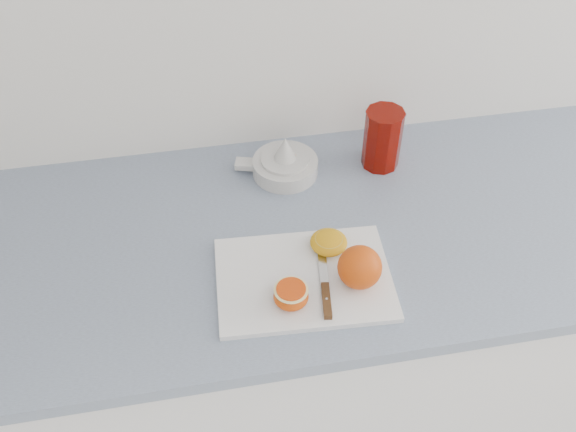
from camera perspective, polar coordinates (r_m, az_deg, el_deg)
The scene contains 8 objects.
counter at distance 1.67m, azimuth 5.44°, elevation -11.20°, with size 2.55×0.64×0.89m.
cutting_board at distance 1.21m, azimuth 1.43°, elevation -5.62°, with size 0.33×0.23×0.01m, color white.
whole_orange at distance 1.17m, azimuth 6.39°, elevation -4.55°, with size 0.08×0.08×0.08m.
half_orange at distance 1.15m, azimuth 0.27°, elevation -7.08°, with size 0.06×0.06×0.04m.
squeezed_shell at distance 1.24m, azimuth 3.64°, elevation -2.33°, with size 0.07×0.07×0.03m.
paring_knife at distance 1.17m, azimuth 3.38°, elevation -6.91°, with size 0.04×0.18×0.01m.
citrus_juicer at distance 1.41m, azimuth -0.33°, elevation 4.68°, with size 0.18×0.14×0.10m.
red_tumbler at distance 1.43m, azimuth 8.37°, elevation 6.65°, with size 0.09×0.09×0.14m.
Camera 1 is at (-0.36, 0.81, 1.83)m, focal length 40.00 mm.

